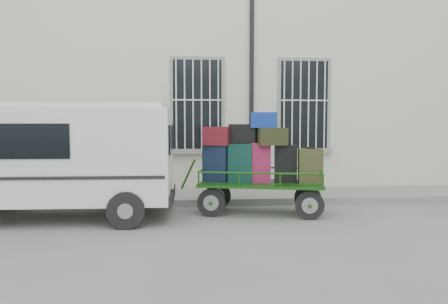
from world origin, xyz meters
The scene contains 5 objects.
ground centered at (0.00, 0.00, 0.00)m, with size 80.00×80.00×0.00m, color slate.
building centered at (0.00, 5.50, 3.00)m, with size 24.00×5.15×6.00m.
sidewalk centered at (0.00, 2.20, 0.07)m, with size 24.00×1.70×0.15m, color gray.
luggage_cart centered at (0.74, 0.57, 0.99)m, with size 2.89×1.60×2.01m.
van centered at (-3.06, 0.42, 1.24)m, with size 4.32×2.00×2.16m.
Camera 1 is at (-0.62, -7.93, 1.83)m, focal length 35.00 mm.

